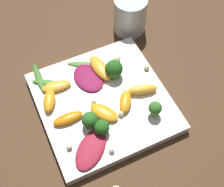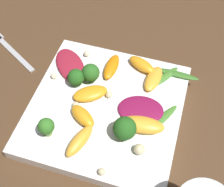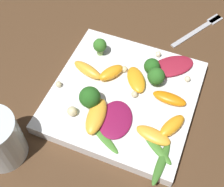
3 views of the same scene
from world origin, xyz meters
name	(u,v)px [view 1 (image 1 of 3)]	position (x,y,z in m)	size (l,w,h in m)	color
ground_plane	(104,105)	(0.00, 0.00, 0.00)	(2.40, 2.40, 0.00)	#4C331E
plate	(103,102)	(0.00, 0.00, 0.01)	(0.28, 0.28, 0.02)	white
drinking_glass	(130,15)	(0.19, -0.16, 0.05)	(0.08, 0.08, 0.10)	silver
radicchio_leaf_0	(91,149)	(-0.10, 0.07, 0.03)	(0.10, 0.10, 0.01)	maroon
radicchio_leaf_1	(88,78)	(0.06, 0.01, 0.03)	(0.09, 0.07, 0.01)	maroon
orange_segment_0	(68,118)	(-0.02, 0.09, 0.03)	(0.03, 0.07, 0.02)	orange
orange_segment_1	(56,86)	(0.07, 0.08, 0.03)	(0.04, 0.07, 0.01)	#FCAD33
orange_segment_2	(49,100)	(0.04, 0.11, 0.03)	(0.07, 0.05, 0.02)	orange
orange_segment_3	(142,90)	(-0.02, -0.09, 0.03)	(0.04, 0.07, 0.02)	#FCAD33
orange_segment_4	(100,68)	(0.07, -0.03, 0.03)	(0.08, 0.04, 0.02)	#FCAD33
orange_segment_5	(104,112)	(-0.03, 0.01, 0.03)	(0.07, 0.06, 0.02)	orange
orange_segment_6	(125,101)	(-0.03, -0.04, 0.03)	(0.06, 0.05, 0.02)	orange
broccoli_floret_0	(102,127)	(-0.07, 0.03, 0.04)	(0.03, 0.03, 0.04)	#84AD5B
broccoli_floret_1	(155,108)	(-0.08, -0.08, 0.05)	(0.03, 0.03, 0.04)	#84AD5B
broccoli_floret_2	(90,120)	(-0.05, 0.05, 0.05)	(0.03, 0.03, 0.04)	#7A9E51
broccoli_floret_3	(114,69)	(0.05, -0.05, 0.05)	(0.04, 0.04, 0.05)	#84AD5B
arugula_sprig_0	(39,78)	(0.11, 0.11, 0.03)	(0.09, 0.02, 0.01)	#3D7528
arugula_sprig_1	(47,83)	(0.09, 0.10, 0.03)	(0.05, 0.07, 0.01)	#47842D
arugula_sprig_2	(87,64)	(0.10, 0.00, 0.03)	(0.05, 0.08, 0.00)	#47842D
macadamia_nut_0	(69,147)	(-0.08, 0.11, 0.03)	(0.01, 0.01, 0.01)	beige
macadamia_nut_1	(147,68)	(0.03, -0.13, 0.03)	(0.01, 0.01, 0.01)	beige
macadamia_nut_2	(112,150)	(-0.12, 0.03, 0.03)	(0.01, 0.01, 0.01)	beige
macadamia_nut_3	(95,103)	(0.00, 0.02, 0.03)	(0.01, 0.01, 0.01)	beige
macadamia_nut_4	(117,60)	(0.08, -0.07, 0.03)	(0.02, 0.02, 0.02)	beige
macadamia_nut_5	(121,114)	(-0.05, -0.02, 0.03)	(0.01, 0.01, 0.01)	beige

